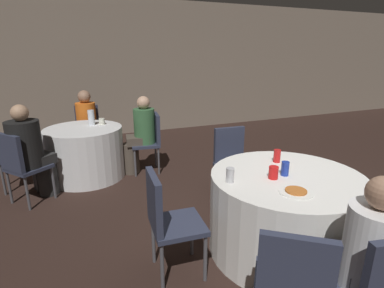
{
  "coord_description": "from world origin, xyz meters",
  "views": [
    {
      "loc": [
        -1.83,
        -2.01,
        1.73
      ],
      "look_at": [
        -0.72,
        0.72,
        0.83
      ],
      "focal_mm": 28.0,
      "sensor_mm": 36.0,
      "label": 1
    }
  ],
  "objects_px": {
    "chair_far_north": "(88,126)",
    "chair_near_west": "(166,216)",
    "chair_far_east": "(151,137)",
    "person_black_shirt": "(31,152)",
    "chair_near_north": "(232,157)",
    "soda_can_silver": "(230,175)",
    "table_far": "(86,153)",
    "soda_can_blue": "(285,169)",
    "table_near": "(284,213)",
    "chair_far_west": "(7,151)",
    "chair_far_southwest": "(20,162)",
    "person_orange_shirt": "(87,126)",
    "bottle_far": "(91,118)",
    "person_green_jacket": "(140,136)",
    "pizza_plate_near": "(296,191)",
    "chair_near_southwest": "(292,283)",
    "person_white_shirt": "(358,261)",
    "soda_can_red": "(277,156)",
    "chair_near_south": "(380,286)"
  },
  "relations": [
    {
      "from": "chair_far_north",
      "to": "chair_near_west",
      "type": "bearing_deg",
      "value": 102.71
    },
    {
      "from": "chair_far_east",
      "to": "person_black_shirt",
      "type": "bearing_deg",
      "value": 111.41
    },
    {
      "from": "chair_near_north",
      "to": "soda_can_silver",
      "type": "xyz_separation_m",
      "value": [
        -0.59,
        -1.0,
        0.26
      ]
    },
    {
      "from": "chair_far_east",
      "to": "person_black_shirt",
      "type": "height_order",
      "value": "person_black_shirt"
    },
    {
      "from": "table_far",
      "to": "soda_can_blue",
      "type": "xyz_separation_m",
      "value": [
        1.51,
        -2.42,
        0.42
      ]
    },
    {
      "from": "soda_can_silver",
      "to": "table_near",
      "type": "bearing_deg",
      "value": -6.69
    },
    {
      "from": "chair_near_north",
      "to": "chair_far_west",
      "type": "xyz_separation_m",
      "value": [
        -2.54,
        1.31,
        0.0
      ]
    },
    {
      "from": "chair_far_southwest",
      "to": "person_orange_shirt",
      "type": "bearing_deg",
      "value": 109.97
    },
    {
      "from": "chair_near_west",
      "to": "bottle_far",
      "type": "height_order",
      "value": "bottle_far"
    },
    {
      "from": "person_green_jacket",
      "to": "pizza_plate_near",
      "type": "bearing_deg",
      "value": -158.72
    },
    {
      "from": "person_orange_shirt",
      "to": "person_green_jacket",
      "type": "distance_m",
      "value": 1.11
    },
    {
      "from": "pizza_plate_near",
      "to": "soda_can_silver",
      "type": "xyz_separation_m",
      "value": [
        -0.37,
        0.35,
        0.05
      ]
    },
    {
      "from": "chair_far_east",
      "to": "person_black_shirt",
      "type": "xyz_separation_m",
      "value": [
        -1.54,
        -0.36,
        0.08
      ]
    },
    {
      "from": "person_black_shirt",
      "to": "soda_can_blue",
      "type": "bearing_deg",
      "value": 8.66
    },
    {
      "from": "person_black_shirt",
      "to": "chair_far_southwest",
      "type": "bearing_deg",
      "value": -90.0
    },
    {
      "from": "table_far",
      "to": "chair_far_east",
      "type": "relative_size",
      "value": 1.21
    },
    {
      "from": "chair_near_west",
      "to": "person_black_shirt",
      "type": "height_order",
      "value": "person_black_shirt"
    },
    {
      "from": "chair_near_southwest",
      "to": "person_white_shirt",
      "type": "height_order",
      "value": "person_white_shirt"
    },
    {
      "from": "soda_can_red",
      "to": "person_white_shirt",
      "type": "bearing_deg",
      "value": -104.19
    },
    {
      "from": "soda_can_silver",
      "to": "bottle_far",
      "type": "xyz_separation_m",
      "value": [
        -0.87,
        2.5,
        0.05
      ]
    },
    {
      "from": "chair_near_southwest",
      "to": "soda_can_red",
      "type": "height_order",
      "value": "chair_near_southwest"
    },
    {
      "from": "table_far",
      "to": "person_black_shirt",
      "type": "xyz_separation_m",
      "value": [
        -0.61,
        -0.5,
        0.24
      ]
    },
    {
      "from": "chair_far_east",
      "to": "soda_can_blue",
      "type": "bearing_deg",
      "value": -157.76
    },
    {
      "from": "table_far",
      "to": "chair_near_south",
      "type": "xyz_separation_m",
      "value": [
        1.31,
        -3.47,
        0.16
      ]
    },
    {
      "from": "table_near",
      "to": "chair_near_west",
      "type": "height_order",
      "value": "chair_near_west"
    },
    {
      "from": "chair_far_north",
      "to": "person_white_shirt",
      "type": "distance_m",
      "value": 4.42
    },
    {
      "from": "table_far",
      "to": "person_black_shirt",
      "type": "relative_size",
      "value": 0.9
    },
    {
      "from": "chair_near_south",
      "to": "chair_far_north",
      "type": "distance_m",
      "value": 4.57
    },
    {
      "from": "soda_can_blue",
      "to": "bottle_far",
      "type": "distance_m",
      "value": 2.9
    },
    {
      "from": "person_orange_shirt",
      "to": "person_green_jacket",
      "type": "relative_size",
      "value": 1.01
    },
    {
      "from": "chair_far_west",
      "to": "chair_far_north",
      "type": "bearing_deg",
      "value": 130.12
    },
    {
      "from": "chair_near_north",
      "to": "bottle_far",
      "type": "height_order",
      "value": "bottle_far"
    },
    {
      "from": "chair_near_west",
      "to": "chair_far_west",
      "type": "bearing_deg",
      "value": -144.27
    },
    {
      "from": "table_near",
      "to": "chair_far_west",
      "type": "bearing_deg",
      "value": 136.12
    },
    {
      "from": "chair_far_east",
      "to": "person_orange_shirt",
      "type": "xyz_separation_m",
      "value": [
        -0.84,
        0.9,
        0.05
      ]
    },
    {
      "from": "person_black_shirt",
      "to": "soda_can_blue",
      "type": "xyz_separation_m",
      "value": [
        2.12,
        -1.92,
        0.18
      ]
    },
    {
      "from": "person_orange_shirt",
      "to": "soda_can_silver",
      "type": "bearing_deg",
      "value": 112.72
    },
    {
      "from": "soda_can_red",
      "to": "soda_can_blue",
      "type": "bearing_deg",
      "value": -115.69
    },
    {
      "from": "person_orange_shirt",
      "to": "pizza_plate_near",
      "type": "distance_m",
      "value": 3.72
    },
    {
      "from": "chair_near_west",
      "to": "person_white_shirt",
      "type": "relative_size",
      "value": 0.78
    },
    {
      "from": "chair_far_west",
      "to": "pizza_plate_near",
      "type": "relative_size",
      "value": 3.38
    },
    {
      "from": "chair_far_east",
      "to": "soda_can_silver",
      "type": "bearing_deg",
      "value": -170.01
    },
    {
      "from": "chair_far_east",
      "to": "pizza_plate_near",
      "type": "bearing_deg",
      "value": -162.15
    },
    {
      "from": "person_orange_shirt",
      "to": "pizza_plate_near",
      "type": "relative_size",
      "value": 4.42
    },
    {
      "from": "person_black_shirt",
      "to": "person_white_shirt",
      "type": "bearing_deg",
      "value": -4.25
    },
    {
      "from": "table_far",
      "to": "person_orange_shirt",
      "type": "height_order",
      "value": "person_orange_shirt"
    },
    {
      "from": "person_black_shirt",
      "to": "pizza_plate_near",
      "type": "bearing_deg",
      "value": 2.7
    },
    {
      "from": "person_green_jacket",
      "to": "bottle_far",
      "type": "bearing_deg",
      "value": 76.92
    },
    {
      "from": "chair_near_south",
      "to": "person_white_shirt",
      "type": "xyz_separation_m",
      "value": [
        0.03,
        0.17,
        0.03
      ]
    },
    {
      "from": "soda_can_red",
      "to": "soda_can_silver",
      "type": "bearing_deg",
      "value": -159.45
    }
  ]
}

